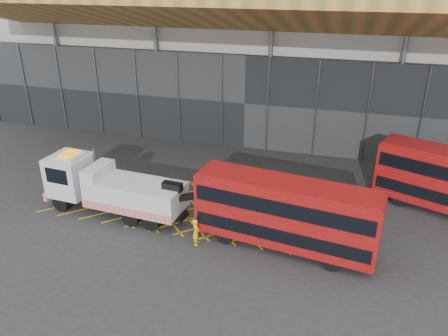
% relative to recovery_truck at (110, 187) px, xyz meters
% --- Properties ---
extents(ground_plane, '(120.00, 120.00, 0.00)m').
position_rel_recovery_truck_xyz_m(ground_plane, '(3.55, 2.03, -1.77)').
color(ground_plane, '#2A2A2C').
extents(road_markings, '(19.96, 7.16, 0.01)m').
position_rel_recovery_truck_xyz_m(road_markings, '(5.15, 2.03, -1.76)').
color(road_markings, gold).
rests_on(road_markings, ground_plane).
extents(construction_building, '(55.00, 23.97, 18.00)m').
position_rel_recovery_truck_xyz_m(construction_building, '(5.47, 20.43, 7.21)').
color(construction_building, '#989792').
rests_on(construction_building, ground_plane).
extents(recovery_truck, '(11.02, 3.33, 3.82)m').
position_rel_recovery_truck_xyz_m(recovery_truck, '(0.00, 0.00, 0.00)').
color(recovery_truck, black).
rests_on(recovery_truck, ground_plane).
extents(bus_towed, '(10.36, 3.73, 4.12)m').
position_rel_recovery_truck_xyz_m(bus_towed, '(11.32, -0.86, 0.52)').
color(bus_towed, maroon).
rests_on(bus_towed, ground_plane).
extents(worker, '(0.50, 0.66, 1.61)m').
position_rel_recovery_truck_xyz_m(worker, '(6.48, -1.97, -0.96)').
color(worker, yellow).
rests_on(worker, ground_plane).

